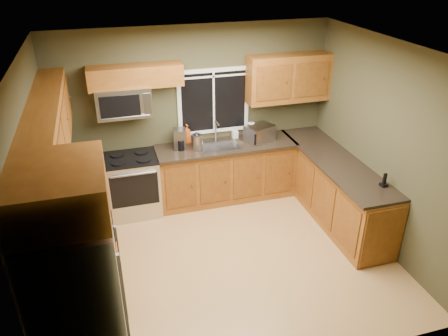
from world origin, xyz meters
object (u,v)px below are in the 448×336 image
range (133,185)px  microwave (123,102)px  soap_bottle_a (187,134)px  soap_bottle_c (199,142)px  soap_bottle_b (235,132)px  cordless_phone (384,182)px  toaster_oven (260,133)px  kettle (197,141)px  coffee_maker (180,139)px  refrigerator (81,302)px  paper_towel_roll (251,131)px

range → microwave: 1.27m
soap_bottle_a → soap_bottle_c: 0.23m
soap_bottle_b → cordless_phone: (1.36, -2.01, -0.04)m
soap_bottle_a → soap_bottle_c: (0.15, -0.15, -0.08)m
cordless_phone → soap_bottle_a: bearing=136.7°
soap_bottle_a → soap_bottle_b: (0.77, 0.00, -0.06)m
toaster_oven → microwave: bearing=176.4°
microwave → kettle: microwave is taller
toaster_oven → cordless_phone: bearing=-60.2°
microwave → soap_bottle_b: bearing=3.2°
soap_bottle_b → cordless_phone: bearing=-56.0°
kettle → soap_bottle_c: bearing=62.9°
kettle → soap_bottle_a: size_ratio=0.95×
soap_bottle_a → cordless_phone: size_ratio=1.71×
cordless_phone → range: bearing=149.6°
cordless_phone → kettle: bearing=139.5°
soap_bottle_a → coffee_maker: bearing=-134.3°
microwave → coffee_maker: microwave is taller
refrigerator → paper_towel_roll: bearing=48.3°
refrigerator → soap_bottle_a: 3.40m
coffee_maker → paper_towel_roll: size_ratio=1.05×
soap_bottle_a → paper_towel_roll: bearing=-5.2°
soap_bottle_a → soap_bottle_c: soap_bottle_a is taller
range → microwave: bearing=90.0°
paper_towel_roll → refrigerator: bearing=-131.7°
coffee_maker → soap_bottle_a: size_ratio=0.98×
paper_towel_roll → coffee_maker: bearing=-177.5°
toaster_oven → soap_bottle_a: (-1.10, 0.22, 0.03)m
soap_bottle_b → toaster_oven: bearing=-33.7°
paper_towel_roll → soap_bottle_a: soap_bottle_a is taller
kettle → microwave: bearing=170.0°
refrigerator → coffee_maker: size_ratio=5.95×
coffee_maker → toaster_oven: bearing=-3.6°
kettle → cordless_phone: kettle is taller
soap_bottle_b → soap_bottle_c: size_ratio=1.19×
range → soap_bottle_b: (1.67, 0.23, 0.56)m
toaster_oven → soap_bottle_b: bearing=146.3°
range → toaster_oven: size_ratio=1.88×
range → paper_towel_roll: paper_towel_roll is taller
range → toaster_oven: (2.00, 0.01, 0.60)m
microwave → paper_towel_roll: 2.02m
microwave → soap_bottle_c: (1.05, -0.06, -0.71)m
toaster_oven → paper_towel_roll: (-0.10, 0.13, 0.00)m
microwave → paper_towel_roll: (1.91, 0.00, -0.66)m
soap_bottle_c → coffee_maker: bearing=177.7°
toaster_oven → kettle: bearing=-177.2°
range → soap_bottle_a: soap_bottle_a is taller
kettle → soap_bottle_a: soap_bottle_a is taller
toaster_oven → soap_bottle_a: soap_bottle_a is taller
toaster_oven → soap_bottle_b: size_ratio=2.72×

